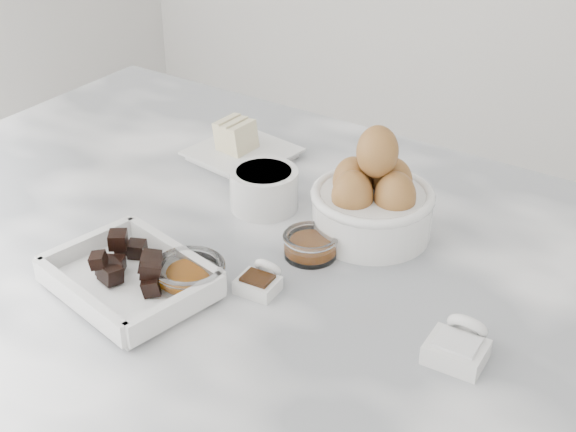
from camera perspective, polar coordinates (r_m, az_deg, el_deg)
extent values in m
cube|color=white|center=(1.02, -1.87, -3.28)|extent=(1.20, 0.80, 0.04)
cube|color=white|center=(0.95, -11.14, -4.89)|extent=(0.20, 0.16, 0.01)
cube|color=white|center=(1.23, -3.26, 4.32)|extent=(0.14, 0.14, 0.01)
cube|color=white|center=(1.23, -3.27, 4.61)|extent=(0.16, 0.16, 0.00)
cylinder|color=white|center=(1.09, -1.71, 1.93)|extent=(0.09, 0.09, 0.06)
cylinder|color=white|center=(1.08, -1.73, 3.00)|extent=(0.08, 0.08, 0.01)
cylinder|color=white|center=(1.03, 5.96, 0.17)|extent=(0.15, 0.15, 0.06)
torus|color=white|center=(1.02, 6.05, 1.53)|extent=(0.16, 0.16, 0.01)
ellipsoid|color=olive|center=(1.01, 7.80, 1.51)|extent=(0.05, 0.05, 0.07)
ellipsoid|color=olive|center=(1.03, 4.41, 2.27)|extent=(0.05, 0.05, 0.07)
ellipsoid|color=olive|center=(1.04, 7.09, 2.52)|extent=(0.05, 0.05, 0.07)
ellipsoid|color=olive|center=(0.99, 4.90, 1.23)|extent=(0.05, 0.05, 0.07)
ellipsoid|color=olive|center=(0.99, 6.38, 4.56)|extent=(0.05, 0.05, 0.07)
cylinder|color=white|center=(0.99, 1.61, -2.12)|extent=(0.07, 0.07, 0.03)
torus|color=white|center=(0.99, 1.62, -1.49)|extent=(0.07, 0.07, 0.01)
cylinder|color=#C25C0D|center=(1.00, 1.61, -2.34)|extent=(0.05, 0.05, 0.01)
cylinder|color=white|center=(0.94, -7.00, -4.40)|extent=(0.08, 0.08, 0.03)
torus|color=white|center=(0.93, -7.06, -3.60)|extent=(0.09, 0.09, 0.01)
ellipsoid|color=orange|center=(0.94, -7.00, -4.34)|extent=(0.05, 0.05, 0.02)
cube|color=white|center=(0.93, -2.17, -4.95)|extent=(0.05, 0.04, 0.02)
cube|color=black|center=(0.93, -2.18, -4.42)|extent=(0.04, 0.03, 0.00)
torus|color=white|center=(0.94, -1.44, -3.70)|extent=(0.04, 0.03, 0.03)
cube|color=white|center=(0.85, 11.84, -9.46)|extent=(0.06, 0.05, 0.02)
cube|color=white|center=(0.85, 11.94, -8.79)|extent=(0.05, 0.04, 0.00)
torus|color=white|center=(0.87, 12.64, -7.66)|extent=(0.05, 0.04, 0.04)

